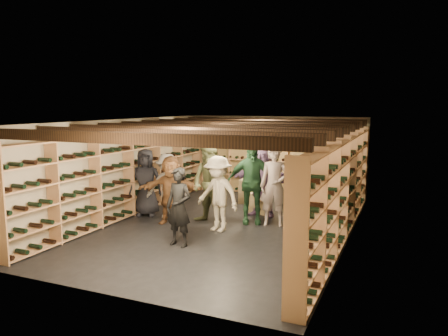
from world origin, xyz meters
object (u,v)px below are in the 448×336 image
crate_stack_right (260,203)px  person_3 (218,194)px  crate_stack_left (248,191)px  person_1 (179,207)px  person_2 (210,184)px  person_11 (262,180)px  crate_loose (320,214)px  person_9 (167,186)px  person_0 (146,182)px  person_7 (274,186)px  person_4 (323,195)px  person_12 (316,188)px  person_5 (171,190)px  person_10 (251,183)px

crate_stack_right → person_3: size_ratio=0.34×
crate_stack_left → person_1: bearing=-89.6°
person_2 → person_11: bearing=73.3°
crate_loose → person_9: (-3.46, -1.43, 0.70)m
person_3 → crate_stack_right: bearing=94.8°
crate_stack_right → person_11: bearing=-55.8°
crate_stack_right → person_0: 2.92m
person_3 → person_7: size_ratio=0.90×
person_7 → crate_stack_left: bearing=111.2°
crate_loose → person_3: person_3 is taller
person_1 → person_3: (0.29, 1.23, 0.05)m
crate_stack_right → person_0: person_0 is taller
person_4 → person_7: bearing=159.2°
crate_stack_right → person_0: bearing=-152.2°
crate_loose → person_12: 1.19m
person_4 → person_5: 3.45m
person_2 → person_10: person_10 is taller
crate_stack_left → person_7: 2.36m
person_7 → person_9: bearing=173.8°
crate_stack_right → person_11: person_11 is taller
person_0 → person_1: size_ratio=1.08×
person_3 → person_10: bearing=77.7°
person_4 → person_5: person_4 is taller
person_2 → person_7: 1.49m
crate_stack_right → person_11: 0.68m
crate_stack_left → person_7: (1.32, -1.87, 0.58)m
crate_stack_right → person_9: bearing=-146.0°
crate_stack_left → person_11: bearing=-54.9°
person_11 → person_10: bearing=-86.8°
person_3 → person_11: 1.74m
crate_stack_left → person_5: (-0.93, -2.66, 0.46)m
person_7 → person_10: person_10 is taller
person_0 → person_1: 2.59m
person_5 → person_9: (-0.35, 0.43, -0.01)m
person_0 → person_12: (4.11, 0.60, 0.06)m
crate_stack_right → person_4: person_4 is taller
person_11 → person_0: bearing=-152.7°
crate_stack_right → person_2: person_2 is taller
crate_loose → person_3: 2.82m
person_10 → crate_stack_left: bearing=91.4°
crate_stack_right → person_0: size_ratio=0.34×
person_7 → person_11: bearing=111.3°
crate_stack_left → person_0: 2.98m
crate_stack_right → person_2: 1.76m
person_5 → person_3: bearing=-25.1°
person_0 → person_11: bearing=4.9°
person_0 → person_11: person_11 is taller
person_4 → person_7: person_7 is taller
crate_loose → person_1: person_1 is taller
person_4 → person_7: 1.19m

